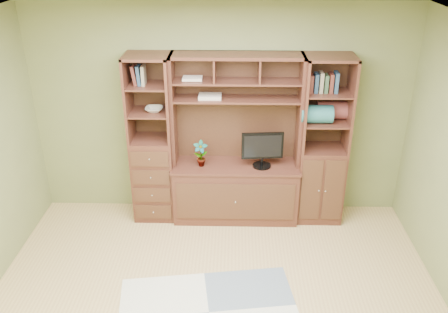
{
  "coord_description": "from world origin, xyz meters",
  "views": [
    {
      "loc": [
        0.17,
        -3.34,
        3.31
      ],
      "look_at": [
        0.06,
        1.2,
        1.1
      ],
      "focal_mm": 38.0,
      "sensor_mm": 36.0,
      "label": 1
    }
  ],
  "objects_px": {
    "center_hutch": "(236,142)",
    "monitor": "(263,144)",
    "left_tower": "(152,140)",
    "right_tower": "(323,142)"
  },
  "relations": [
    {
      "from": "left_tower",
      "to": "right_tower",
      "type": "xyz_separation_m",
      "value": [
        2.02,
        0.0,
        0.0
      ]
    },
    {
      "from": "left_tower",
      "to": "right_tower",
      "type": "bearing_deg",
      "value": 0.0
    },
    {
      "from": "center_hutch",
      "to": "monitor",
      "type": "height_order",
      "value": "center_hutch"
    },
    {
      "from": "center_hutch",
      "to": "left_tower",
      "type": "bearing_deg",
      "value": 177.71
    },
    {
      "from": "monitor",
      "to": "left_tower",
      "type": "bearing_deg",
      "value": 171.46
    },
    {
      "from": "right_tower",
      "to": "monitor",
      "type": "relative_size",
      "value": 3.41
    },
    {
      "from": "center_hutch",
      "to": "monitor",
      "type": "bearing_deg",
      "value": -6.46
    },
    {
      "from": "right_tower",
      "to": "monitor",
      "type": "height_order",
      "value": "right_tower"
    },
    {
      "from": "center_hutch",
      "to": "left_tower",
      "type": "distance_m",
      "value": 1.0
    },
    {
      "from": "left_tower",
      "to": "right_tower",
      "type": "distance_m",
      "value": 2.02
    }
  ]
}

